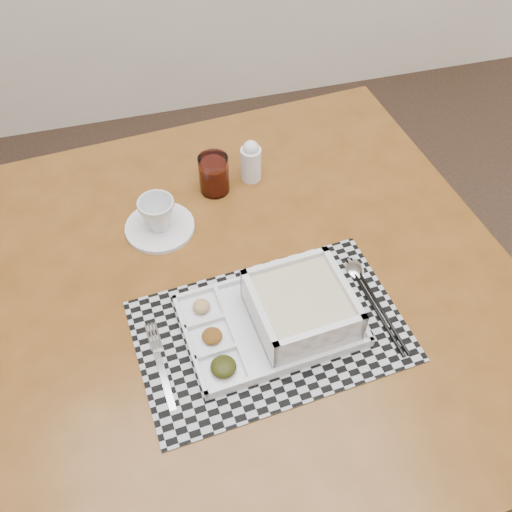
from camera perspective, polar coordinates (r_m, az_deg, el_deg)
The scene contains 10 objects.
dining_table at distance 1.21m, azimuth -0.95°, elevation -5.22°, with size 1.17×1.17×0.81m.
placemat at distance 1.07m, azimuth 1.46°, elevation -7.49°, with size 0.49×0.31×0.00m, color #A0A0A8.
serving_tray at distance 1.06m, azimuth 3.50°, elevation -5.68°, with size 0.34×0.25×0.09m.
fork at distance 1.05m, azimuth -9.47°, elevation -10.47°, with size 0.03×0.19×0.00m.
spoon at distance 1.17m, azimuth 10.08°, elevation -1.73°, with size 0.04×0.18×0.01m.
chopsticks at distance 1.12m, azimuth 11.88°, elevation -4.78°, with size 0.04×0.24×0.01m.
saucer at distance 1.25m, azimuth -9.59°, elevation 2.85°, with size 0.15×0.15×0.01m, color silver.
cup at distance 1.22m, azimuth -9.83°, elevation 4.17°, with size 0.08×0.08×0.07m, color silver.
juice_glass at distance 1.30m, azimuth -4.23°, elevation 8.02°, with size 0.07×0.07×0.09m.
creamer_bottle at distance 1.32m, azimuth -0.51°, elevation 9.48°, with size 0.05×0.05×0.11m.
Camera 1 is at (0.06, 0.07, 1.72)m, focal length 40.00 mm.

